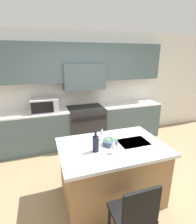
# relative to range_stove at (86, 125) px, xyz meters

# --- Properties ---
(ground_plane) EXTENTS (10.00, 10.00, 0.00)m
(ground_plane) POSITION_rel_range_stove_xyz_m (0.00, -1.87, -0.47)
(ground_plane) COLOR #997F5B
(back_cabinetry) EXTENTS (10.00, 0.46, 2.70)m
(back_cabinetry) POSITION_rel_range_stove_xyz_m (0.00, 0.27, 1.15)
(back_cabinetry) COLOR silver
(back_cabinetry) RESTS_ON ground_plane
(back_counter) EXTENTS (3.94, 0.62, 0.92)m
(back_counter) POSITION_rel_range_stove_xyz_m (0.00, 0.02, -0.01)
(back_counter) COLOR #4C6066
(back_counter) RESTS_ON ground_plane
(range_stove) EXTENTS (0.87, 0.70, 0.93)m
(range_stove) POSITION_rel_range_stove_xyz_m (0.00, 0.00, 0.00)
(range_stove) COLOR #2D2D33
(range_stove) RESTS_ON ground_plane
(microwave) EXTENTS (0.59, 0.44, 0.30)m
(microwave) POSITION_rel_range_stove_xyz_m (-0.95, 0.02, 0.60)
(microwave) COLOR #B7B7BC
(microwave) RESTS_ON back_counter
(kitchen_island) EXTENTS (1.50, 1.01, 0.90)m
(kitchen_island) POSITION_rel_range_stove_xyz_m (-0.11, -1.91, -0.01)
(kitchen_island) COLOR olive
(kitchen_island) RESTS_ON ground_plane
(island_chair) EXTENTS (0.42, 0.40, 0.94)m
(island_chair) POSITION_rel_range_stove_xyz_m (-0.20, -2.73, 0.08)
(island_chair) COLOR black
(island_chair) RESTS_ON ground_plane
(wine_bottle) EXTENTS (0.09, 0.09, 0.31)m
(wine_bottle) POSITION_rel_range_stove_xyz_m (-0.38, -1.98, 0.55)
(wine_bottle) COLOR black
(wine_bottle) RESTS_ON kitchen_island
(wine_glass_near) EXTENTS (0.08, 0.08, 0.19)m
(wine_glass_near) POSITION_rel_range_stove_xyz_m (-0.18, -2.10, 0.56)
(wine_glass_near) COLOR white
(wine_glass_near) RESTS_ON kitchen_island
(wine_glass_far) EXTENTS (0.08, 0.08, 0.19)m
(wine_glass_far) POSITION_rel_range_stove_xyz_m (-0.18, -1.68, 0.56)
(wine_glass_far) COLOR white
(wine_glass_far) RESTS_ON kitchen_island
(fruit_bowl) EXTENTS (0.22, 0.22, 0.10)m
(fruit_bowl) POSITION_rel_range_stove_xyz_m (-0.13, -1.87, 0.48)
(fruit_bowl) COLOR #384C6B
(fruit_bowl) RESTS_ON kitchen_island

